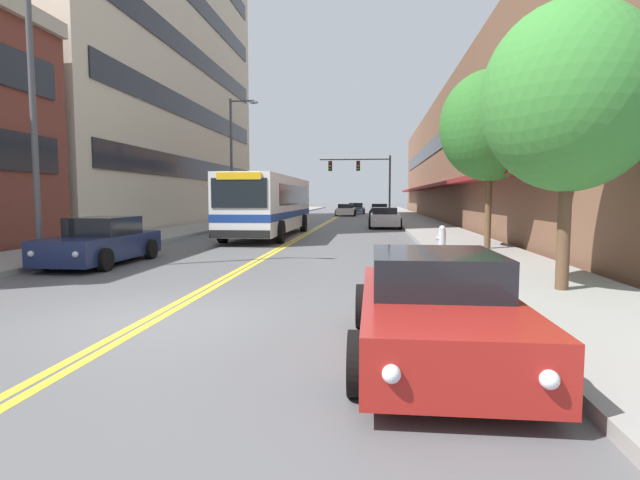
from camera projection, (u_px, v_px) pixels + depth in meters
ground_plane at (332, 220)px, 44.89m from camera, size 240.00×240.00×0.00m
sidewalk_left at (254, 218)px, 45.63m from camera, size 3.35×106.00×0.16m
sidewalk_right at (413, 219)px, 44.15m from camera, size 3.35×106.00×0.16m
centre_line at (332, 219)px, 44.89m from camera, size 0.34×106.00×0.01m
office_tower_left at (116, 31)px, 36.28m from camera, size 12.08×30.63×28.12m
storefront_row_right at (483, 159)px, 43.10m from camera, size 9.10×68.00×10.67m
city_bus at (271, 203)px, 25.70m from camera, size 2.85×12.16×3.01m
car_navy_parked_left_near at (102, 243)px, 14.82m from camera, size 1.97×4.63×1.40m
car_red_parked_right_foreground at (435, 308)px, 6.20m from camera, size 2.05×4.41×1.30m
car_silver_parked_right_mid at (385, 218)px, 32.69m from camera, size 2.07×4.88×1.33m
car_charcoal_parked_right_far at (379, 211)px, 51.17m from camera, size 2.06×4.36×1.34m
car_slate_blue_moving_lead at (356, 209)px, 60.80m from camera, size 2.17×4.42×1.33m
car_white_moving_second at (346, 210)px, 53.94m from camera, size 2.16×4.51×1.28m
traffic_signal_mast at (364, 173)px, 46.59m from camera, size 6.65×0.38×5.88m
street_lamp_left_near at (39, 78)px, 12.94m from camera, size 1.77×0.28×8.76m
street_lamp_left_far at (235, 153)px, 31.39m from camera, size 1.85×0.28×8.13m
street_tree_right_near at (569, 98)px, 9.56m from camera, size 3.29×3.29×5.54m
street_tree_right_mid at (491, 126)px, 17.51m from camera, size 3.53×3.53×6.28m
fire_hydrant at (442, 238)px, 17.05m from camera, size 0.33×0.25×0.87m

